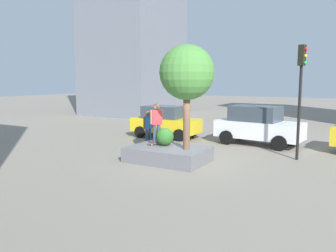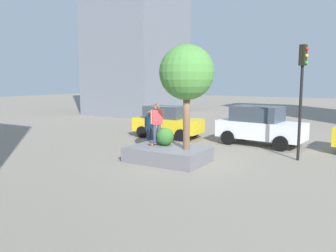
{
  "view_description": "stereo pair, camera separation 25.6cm",
  "coord_description": "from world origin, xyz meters",
  "px_view_note": "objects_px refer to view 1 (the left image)",
  "views": [
    {
      "loc": [
        6.47,
        -12.59,
        3.38
      ],
      "look_at": [
        -0.55,
        -0.33,
        1.5
      ],
      "focal_mm": 36.73,
      "sensor_mm": 36.0,
      "label": 1
    },
    {
      "loc": [
        6.69,
        -12.46,
        3.38
      ],
      "look_at": [
        -0.55,
        -0.33,
        1.5
      ],
      "focal_mm": 36.73,
      "sensor_mm": 36.0,
      "label": 2
    }
  ],
  "objects_px": {
    "planter_ledge": "(168,154)",
    "skateboard": "(157,143)",
    "bystander_watching": "(148,125)",
    "plaza_tree": "(187,73)",
    "police_car": "(258,125)",
    "skateboarder": "(157,120)",
    "traffic_light_corner": "(301,83)",
    "taxi_cab": "(165,121)"
  },
  "relations": [
    {
      "from": "police_car",
      "to": "skateboarder",
      "type": "bearing_deg",
      "value": -118.57
    },
    {
      "from": "bystander_watching",
      "to": "police_car",
      "type": "bearing_deg",
      "value": 29.4
    },
    {
      "from": "planter_ledge",
      "to": "bystander_watching",
      "type": "relative_size",
      "value": 1.8
    },
    {
      "from": "skateboard",
      "to": "bystander_watching",
      "type": "relative_size",
      "value": 0.43
    },
    {
      "from": "bystander_watching",
      "to": "planter_ledge",
      "type": "bearing_deg",
      "value": -45.01
    },
    {
      "from": "skateboarder",
      "to": "traffic_light_corner",
      "type": "relative_size",
      "value": 0.35
    },
    {
      "from": "skateboard",
      "to": "planter_ledge",
      "type": "bearing_deg",
      "value": -20.15
    },
    {
      "from": "police_car",
      "to": "bystander_watching",
      "type": "distance_m",
      "value": 5.78
    },
    {
      "from": "plaza_tree",
      "to": "bystander_watching",
      "type": "distance_m",
      "value": 5.28
    },
    {
      "from": "plaza_tree",
      "to": "taxi_cab",
      "type": "xyz_separation_m",
      "value": [
        -4.06,
        5.24,
        -2.71
      ]
    },
    {
      "from": "police_car",
      "to": "traffic_light_corner",
      "type": "relative_size",
      "value": 0.95
    },
    {
      "from": "police_car",
      "to": "bystander_watching",
      "type": "height_order",
      "value": "police_car"
    },
    {
      "from": "plaza_tree",
      "to": "taxi_cab",
      "type": "bearing_deg",
      "value": 127.76
    },
    {
      "from": "police_car",
      "to": "plaza_tree",
      "type": "bearing_deg",
      "value": -103.88
    },
    {
      "from": "bystander_watching",
      "to": "taxi_cab",
      "type": "bearing_deg",
      "value": 99.35
    },
    {
      "from": "skateboard",
      "to": "skateboarder",
      "type": "height_order",
      "value": "skateboarder"
    },
    {
      "from": "skateboard",
      "to": "taxi_cab",
      "type": "height_order",
      "value": "taxi_cab"
    },
    {
      "from": "skateboard",
      "to": "traffic_light_corner",
      "type": "bearing_deg",
      "value": 27.18
    },
    {
      "from": "planter_ledge",
      "to": "police_car",
      "type": "relative_size",
      "value": 0.7
    },
    {
      "from": "skateboard",
      "to": "skateboarder",
      "type": "distance_m",
      "value": 1.01
    },
    {
      "from": "planter_ledge",
      "to": "plaza_tree",
      "type": "xyz_separation_m",
      "value": [
        0.83,
        0.05,
        3.36
      ]
    },
    {
      "from": "skateboard",
      "to": "traffic_light_corner",
      "type": "distance_m",
      "value": 6.59
    },
    {
      "from": "skateboard",
      "to": "skateboarder",
      "type": "bearing_deg",
      "value": 0.0
    },
    {
      "from": "planter_ledge",
      "to": "traffic_light_corner",
      "type": "xyz_separation_m",
      "value": [
        4.66,
        3.02,
        2.98
      ]
    },
    {
      "from": "skateboarder",
      "to": "traffic_light_corner",
      "type": "bearing_deg",
      "value": 27.18
    },
    {
      "from": "skateboarder",
      "to": "traffic_light_corner",
      "type": "distance_m",
      "value": 6.26
    },
    {
      "from": "plaza_tree",
      "to": "bystander_watching",
      "type": "bearing_deg",
      "value": 142.88
    },
    {
      "from": "planter_ledge",
      "to": "skateboard",
      "type": "xyz_separation_m",
      "value": [
        -0.72,
        0.26,
        0.36
      ]
    },
    {
      "from": "plaza_tree",
      "to": "police_car",
      "type": "xyz_separation_m",
      "value": [
        1.38,
        5.6,
        -2.62
      ]
    },
    {
      "from": "plaza_tree",
      "to": "bystander_watching",
      "type": "xyz_separation_m",
      "value": [
        -3.65,
        2.77,
        -2.63
      ]
    },
    {
      "from": "taxi_cab",
      "to": "police_car",
      "type": "xyz_separation_m",
      "value": [
        5.45,
        0.36,
        0.09
      ]
    },
    {
      "from": "bystander_watching",
      "to": "skateboard",
      "type": "bearing_deg",
      "value": -50.58
    },
    {
      "from": "police_car",
      "to": "traffic_light_corner",
      "type": "bearing_deg",
      "value": -47.17
    },
    {
      "from": "planter_ledge",
      "to": "police_car",
      "type": "bearing_deg",
      "value": 68.58
    },
    {
      "from": "planter_ledge",
      "to": "plaza_tree",
      "type": "bearing_deg",
      "value": 3.71
    },
    {
      "from": "taxi_cab",
      "to": "bystander_watching",
      "type": "height_order",
      "value": "taxi_cab"
    },
    {
      "from": "planter_ledge",
      "to": "police_car",
      "type": "xyz_separation_m",
      "value": [
        2.22,
        5.66,
        0.74
      ]
    },
    {
      "from": "plaza_tree",
      "to": "taxi_cab",
      "type": "height_order",
      "value": "plaza_tree"
    },
    {
      "from": "skateboard",
      "to": "plaza_tree",
      "type": "bearing_deg",
      "value": -7.68
    },
    {
      "from": "taxi_cab",
      "to": "skateboarder",
      "type": "bearing_deg",
      "value": -63.51
    },
    {
      "from": "skateboarder",
      "to": "police_car",
      "type": "relative_size",
      "value": 0.37
    },
    {
      "from": "bystander_watching",
      "to": "plaza_tree",
      "type": "bearing_deg",
      "value": -37.12
    }
  ]
}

